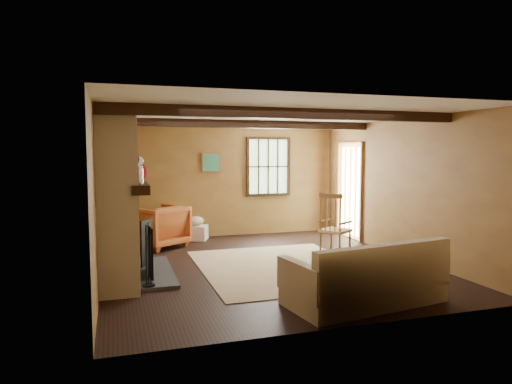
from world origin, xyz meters
name	(u,v)px	position (x,y,z in m)	size (l,w,h in m)	color
ground	(264,265)	(0.00, 0.00, 0.00)	(5.50, 5.50, 0.00)	black
room_envelope	(272,163)	(0.22, 0.26, 1.63)	(5.02, 5.52, 2.44)	olive
fireplace	(119,202)	(-2.23, 0.00, 1.10)	(1.02, 2.30, 2.40)	#AD4943
rug	(280,267)	(0.20, -0.20, 0.00)	(2.50, 3.00, 0.01)	tan
rocking_chair	(334,228)	(1.43, 0.35, 0.47)	(0.90, 0.80, 1.12)	tan
sofa	(367,281)	(0.59, -2.16, 0.28)	(2.04, 1.14, 0.78)	beige
firewood_pile	(132,237)	(-1.97, 2.58, 0.11)	(0.58, 0.11, 0.21)	#513922
laundry_basket	(195,233)	(-0.71, 2.46, 0.15)	(0.50, 0.38, 0.30)	white
basket_pillow	(195,221)	(-0.71, 2.46, 0.40)	(0.39, 0.31, 0.19)	beige
armchair	(160,226)	(-1.47, 1.93, 0.40)	(0.86, 0.89, 0.81)	#BF6026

